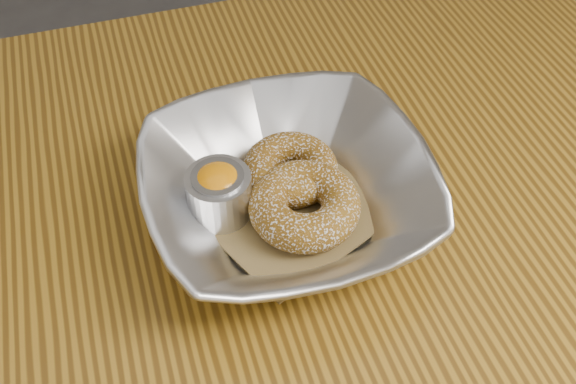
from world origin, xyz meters
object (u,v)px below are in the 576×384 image
object	(u,v)px
donut_back	(290,169)
table	(222,327)
serving_bowl	(288,191)
ramekin	(219,192)
donut_front	(304,205)

from	to	relation	value
donut_back	table	bearing A→B (deg)	-143.53
table	serving_bowl	world-z (taller)	serving_bowl
donut_back	ramekin	distance (m)	0.07
donut_front	ramekin	distance (m)	0.08
donut_back	donut_front	world-z (taller)	donut_front
ramekin	serving_bowl	bearing A→B (deg)	-14.04
serving_bowl	donut_front	bearing A→B (deg)	-60.43
serving_bowl	donut_front	distance (m)	0.02
table	donut_back	distance (m)	0.17
donut_back	donut_front	xyz separation A→B (m)	(-0.00, -0.05, 0.00)
serving_bowl	donut_back	distance (m)	0.03
donut_back	ramekin	bearing A→B (deg)	-167.33
table	donut_back	bearing A→B (deg)	36.47
serving_bowl	donut_back	size ratio (longest dim) A/B	2.89
serving_bowl	ramekin	size ratio (longest dim) A/B	4.39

